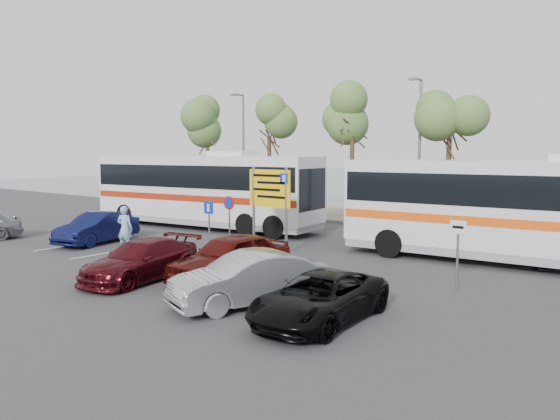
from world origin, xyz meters
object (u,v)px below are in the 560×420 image
Objects in this scene: direction_sign at (270,195)px; car_blue at (97,228)px; pedestrian_near at (125,228)px; street_lamp_left at (243,147)px; pedestrian_far at (541,245)px; coach_bus_left at (204,192)px; suv_black at (320,298)px; car_maroon at (141,260)px; coach_bus_right at (523,214)px; street_lamp_right at (419,145)px; car_silver_b at (248,279)px; car_red at (230,257)px.

direction_sign is 8.53m from car_blue.
pedestrian_near is at bearing -142.34° from direction_sign.
street_lamp_left is 22.45m from pedestrian_far.
direction_sign reaches higher than pedestrian_near.
car_blue is (-0.14, -6.69, -1.27)m from coach_bus_left.
suv_black is at bearing -27.85° from car_blue.
coach_bus_left is at bearing 73.54° from car_blue.
coach_bus_left is (-7.50, 3.30, -0.44)m from direction_sign.
coach_bus_right is at bearing 39.47° from car_maroon.
coach_bus_left reaches higher than coach_bus_right.
car_blue reaches higher than car_maroon.
car_maroon is at bearing 90.59° from pedestrian_far.
suv_black is 12.47m from pedestrian_near.
street_lamp_right is 12.10m from coach_bus_left.
coach_bus_left reaches higher than car_maroon.
street_lamp_right is 16.14m from pedestrian_near.
street_lamp_left is at bearing 161.62° from coach_bus_right.
car_blue is 12.87m from car_silver_b.
car_red is at bearing 156.12° from suv_black.
coach_bus_left is (3.50, -7.02, -2.61)m from street_lamp_left.
car_red is at bearing 164.05° from car_silver_b.
pedestrian_far is at bearing -41.26° from street_lamp_right.
pedestrian_near is (-14.16, -7.40, -0.96)m from coach_bus_right.
car_maroon is at bearing -96.70° from street_lamp_right.
car_red is 2.35× the size of pedestrian_near.
suv_black is 2.26× the size of pedestrian_near.
pedestrian_near is (-7.32, 1.13, 0.19)m from car_red.
car_blue reaches higher than suv_black.
street_lamp_left is 4.10× the size of pedestrian_near.
street_lamp_left is at bearing 133.96° from car_red.
car_red is at bearing -88.50° from street_lamp_right.
direction_sign is (11.00, -10.32, -2.17)m from street_lamp_left.
coach_bus_right is 10.58m from suv_black.
car_silver_b is at bearing 176.36° from suv_black.
street_lamp_left reaches higher than suv_black.
coach_bus_left reaches higher than car_silver_b.
pedestrian_far reaches higher than car_blue.
direction_sign is at bearing 118.58° from car_red.
car_blue is at bearing -76.22° from street_lamp_left.
pedestrian_near is (-6.92, -14.12, -3.62)m from street_lamp_right.
street_lamp_right is (13.00, 0.00, 0.00)m from street_lamp_left.
street_lamp_left is 20.66m from car_red.
street_lamp_right is 18.24m from suv_black.
coach_bus_right is at bearing 24.36° from pedestrian_far.
car_blue is (-9.64, -13.71, -3.88)m from street_lamp_right.
coach_bus_left is 3.14× the size of car_silver_b.
street_lamp_right is at bearing 79.06° from direction_sign.
pedestrian_near is at bearing -176.13° from car_silver_b.
street_lamp_left reaches higher than direction_sign.
street_lamp_left reaches higher than car_blue.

